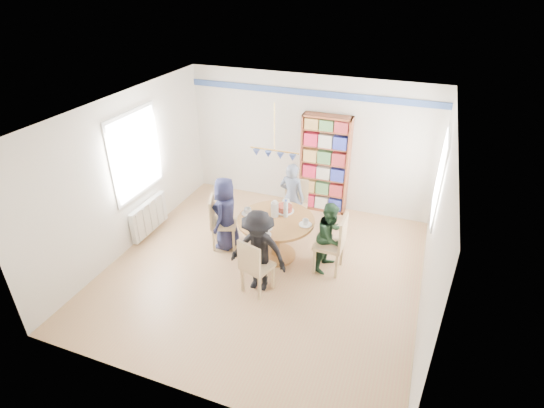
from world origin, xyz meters
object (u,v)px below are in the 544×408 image
at_px(person_left, 226,213).
at_px(dining_table, 276,229).
at_px(person_far, 292,198).
at_px(person_near, 258,251).
at_px(chair_right, 335,242).
at_px(chair_left, 219,220).
at_px(chair_far, 296,203).
at_px(radiator, 149,217).
at_px(chair_near, 254,265).
at_px(person_right, 331,237).
at_px(bookshelf, 325,165).

bearing_deg(person_left, dining_table, 88.36).
xyz_separation_m(person_far, person_near, (0.06, -1.79, 0.00)).
bearing_deg(chair_right, dining_table, 177.44).
bearing_deg(chair_right, person_far, 137.42).
xyz_separation_m(chair_left, chair_far, (1.08, 1.05, 0.01)).
distance_m(radiator, chair_near, 2.64).
bearing_deg(person_near, person_left, 137.37).
xyz_separation_m(radiator, chair_right, (3.50, 0.10, 0.22)).
bearing_deg(chair_near, person_right, 48.29).
distance_m(person_left, person_near, 1.29).
bearing_deg(chair_left, bookshelf, 54.66).
bearing_deg(radiator, bookshelf, 36.02).
relative_size(radiator, person_right, 0.83).
bearing_deg(person_left, chair_right, 86.57).
height_order(chair_left, person_left, person_left).
xyz_separation_m(chair_far, person_near, (0.00, -1.87, 0.14)).
height_order(dining_table, person_right, person_right).
distance_m(chair_left, person_right, 1.99).
bearing_deg(radiator, person_left, 4.86).
bearing_deg(chair_near, radiator, 160.86).
distance_m(person_right, person_far, 1.31).
bearing_deg(chair_left, person_near, -37.06).
bearing_deg(bookshelf, chair_far, -108.66).
xyz_separation_m(dining_table, person_left, (-0.93, -0.01, 0.11)).
relative_size(person_right, person_far, 0.88).
xyz_separation_m(chair_left, chair_right, (2.07, 0.01, 0.03)).
height_order(dining_table, chair_near, chair_near).
height_order(chair_near, person_left, person_left).
relative_size(radiator, chair_far, 1.01).
relative_size(chair_left, bookshelf, 0.49).
relative_size(radiator, person_far, 0.73).
bearing_deg(chair_near, dining_table, 91.19).
bearing_deg(person_right, radiator, 105.95).
height_order(dining_table, person_left, person_left).
relative_size(radiator, person_left, 0.75).
distance_m(dining_table, person_right, 0.94).
height_order(person_right, bookshelf, bookshelf).
bearing_deg(person_right, person_far, 60.13).
bearing_deg(person_right, chair_far, 55.90).
xyz_separation_m(radiator, person_right, (3.41, 0.16, 0.26)).
height_order(chair_near, person_right, person_right).
bearing_deg(person_near, chair_near, -98.08).
height_order(chair_right, person_near, person_near).
height_order(radiator, bookshelf, bookshelf).
bearing_deg(person_far, chair_left, 52.67).
bearing_deg(person_near, chair_far, 89.20).
bearing_deg(person_right, chair_near, 151.47).
bearing_deg(person_left, chair_near, 41.10).
bearing_deg(chair_near, chair_right, 43.79).
distance_m(chair_right, person_near, 1.29).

